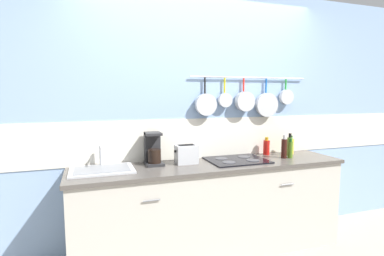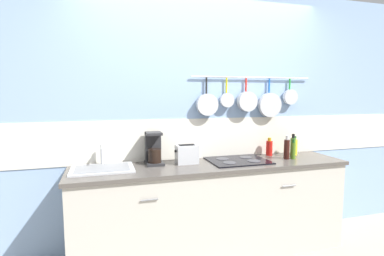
{
  "view_description": "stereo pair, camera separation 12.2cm",
  "coord_description": "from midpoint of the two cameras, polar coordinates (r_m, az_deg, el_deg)",
  "views": [
    {
      "loc": [
        -1.1,
        -2.55,
        1.55
      ],
      "look_at": [
        -0.21,
        0.0,
        1.24
      ],
      "focal_mm": 28.0,
      "sensor_mm": 36.0,
      "label": 1
    },
    {
      "loc": [
        -0.98,
        -2.59,
        1.55
      ],
      "look_at": [
        -0.21,
        0.0,
        1.24
      ],
      "focal_mm": 28.0,
      "sensor_mm": 36.0,
      "label": 2
    }
  ],
  "objects": [
    {
      "name": "wall_back",
      "position": [
        3.09,
        0.67,
        1.42
      ],
      "size": [
        7.2,
        0.15,
        2.6
      ],
      "color": "#84A3CC",
      "rests_on": "ground_plane"
    },
    {
      "name": "countertop",
      "position": [
        2.86,
        2.78,
        -7.15
      ],
      "size": [
        2.62,
        0.56,
        0.03
      ],
      "color": "#4C4742",
      "rests_on": "cabinet_base"
    },
    {
      "name": "bottle_sesame_oil",
      "position": [
        3.22,
        17.19,
        -3.9
      ],
      "size": [
        0.05,
        0.05,
        0.2
      ],
      "color": "#4C721E",
      "rests_on": "countertop"
    },
    {
      "name": "cabinet_base",
      "position": [
        2.99,
        2.73,
        -15.44
      ],
      "size": [
        2.58,
        0.54,
        0.85
      ],
      "color": "#B7B2A8",
      "rests_on": "ground_plane"
    },
    {
      "name": "cooktop",
      "position": [
        3.0,
        7.38,
        -6.07
      ],
      "size": [
        0.57,
        0.45,
        0.01
      ],
      "color": "black",
      "rests_on": "countertop"
    },
    {
      "name": "bottle_dish_soap",
      "position": [
        3.44,
        17.32,
        -3.27
      ],
      "size": [
        0.06,
        0.06,
        0.2
      ],
      "color": "yellow",
      "rests_on": "countertop"
    },
    {
      "name": "sink_basin",
      "position": [
        2.73,
        -18.01,
        -7.41
      ],
      "size": [
        0.54,
        0.38,
        0.2
      ],
      "color": "#B7BABF",
      "rests_on": "countertop"
    },
    {
      "name": "coffee_maker",
      "position": [
        2.84,
        -8.63,
        -4.32
      ],
      "size": [
        0.16,
        0.21,
        0.3
      ],
      "color": "#262628",
      "rests_on": "countertop"
    },
    {
      "name": "toaster",
      "position": [
        2.85,
        -2.31,
        -5.01
      ],
      "size": [
        0.22,
        0.14,
        0.18
      ],
      "color": "#B7BABF",
      "rests_on": "countertop"
    },
    {
      "name": "bottle_vinegar",
      "position": [
        3.33,
        17.11,
        -3.28
      ],
      "size": [
        0.05,
        0.05,
        0.24
      ],
      "color": "#4C721E",
      "rests_on": "countertop"
    },
    {
      "name": "ground_plane",
      "position": [
        3.18,
        2.68,
        -22.59
      ],
      "size": [
        12.0,
        12.0,
        0.0
      ],
      "primitive_type": "plane",
      "color": "#9E9384"
    },
    {
      "name": "bottle_cooking_wine",
      "position": [
        3.2,
        16.1,
        -3.66
      ],
      "size": [
        0.06,
        0.06,
        0.24
      ],
      "color": "#33140F",
      "rests_on": "countertop"
    },
    {
      "name": "bottle_olive_oil",
      "position": [
        3.33,
        12.98,
        -3.55
      ],
      "size": [
        0.07,
        0.07,
        0.19
      ],
      "color": "red",
      "rests_on": "countertop"
    }
  ]
}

